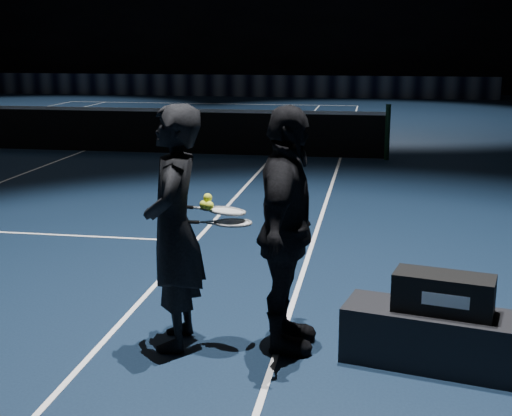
{
  "coord_description": "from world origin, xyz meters",
  "views": [
    {
      "loc": [
        6.17,
        -14.28,
        2.33
      ],
      "look_at": [
        5.32,
        -9.21,
        1.11
      ],
      "focal_mm": 50.0,
      "sensor_mm": 36.0,
      "label": 1
    }
  ],
  "objects": [
    {
      "name": "court_lines",
      "position": [
        0.0,
        0.0,
        0.0
      ],
      "size": [
        10.98,
        23.78,
        0.01
      ],
      "primitive_type": null,
      "color": "white",
      "rests_on": "floor"
    },
    {
      "name": "sponsor_backdrop",
      "position": [
        0.0,
        15.5,
        0.45
      ],
      "size": [
        22.0,
        0.15,
        0.9
      ],
      "primitive_type": "cube",
      "color": "black",
      "rests_on": "floor"
    },
    {
      "name": "bag_signature",
      "position": [
        6.7,
        -9.46,
        0.56
      ],
      "size": [
        0.32,
        0.08,
        0.09
      ],
      "primitive_type": "cube",
      "rotation": [
        0.0,
        0.0,
        -0.22
      ],
      "color": "white",
      "rests_on": "racket_bag"
    },
    {
      "name": "racket_bag",
      "position": [
        6.7,
        -9.3,
        0.56
      ],
      "size": [
        0.75,
        0.45,
        0.28
      ],
      "primitive_type": "cube",
      "rotation": [
        0.0,
        0.0,
        -0.22
      ],
      "color": "black",
      "rests_on": "player_bench"
    },
    {
      "name": "player_a",
      "position": [
        4.69,
        -9.24,
        0.94
      ],
      "size": [
        0.53,
        0.73,
        1.88
      ],
      "primitive_type": "imported",
      "rotation": [
        0.0,
        0.0,
        -1.45
      ],
      "color": "black",
      "rests_on": "floor"
    },
    {
      "name": "tennis_balls",
      "position": [
        4.95,
        -9.22,
        1.14
      ],
      "size": [
        0.12,
        0.1,
        0.12
      ],
      "primitive_type": null,
      "color": "yellow",
      "rests_on": "racket_upper"
    },
    {
      "name": "racket_lower",
      "position": [
        5.14,
        -9.2,
        0.99
      ],
      "size": [
        0.7,
        0.28,
        0.03
      ],
      "primitive_type": null,
      "rotation": [
        0.0,
        0.0,
        0.09
      ],
      "color": "black",
      "rests_on": "player_a"
    },
    {
      "name": "player_b",
      "position": [
        5.54,
        -9.17,
        0.94
      ],
      "size": [
        0.48,
        1.11,
        1.88
      ],
      "primitive_type": "imported",
      "rotation": [
        0.0,
        0.0,
        1.55
      ],
      "color": "black",
      "rests_on": "floor"
    },
    {
      "name": "racket_upper",
      "position": [
        5.09,
        -9.17,
        1.07
      ],
      "size": [
        0.71,
        0.33,
        0.1
      ],
      "primitive_type": null,
      "rotation": [
        0.0,
        0.1,
        0.16
      ],
      "color": "black",
      "rests_on": "player_b"
    },
    {
      "name": "player_bench",
      "position": [
        6.7,
        -9.3,
        0.21
      ],
      "size": [
        1.47,
        0.76,
        0.42
      ],
      "primitive_type": "cube",
      "rotation": [
        0.0,
        0.0,
        -0.22
      ],
      "color": "black",
      "rests_on": "floor"
    },
    {
      "name": "net_mesh",
      "position": [
        0.0,
        0.0,
        0.45
      ],
      "size": [
        12.8,
        0.02,
        0.86
      ],
      "primitive_type": "cube",
      "color": "black",
      "rests_on": "floor"
    },
    {
      "name": "net_post_right",
      "position": [
        6.4,
        0.0,
        0.55
      ],
      "size": [
        0.1,
        0.1,
        1.1
      ],
      "primitive_type": "cylinder",
      "color": "black",
      "rests_on": "floor"
    },
    {
      "name": "floor",
      "position": [
        0.0,
        0.0,
        0.0
      ],
      "size": [
        36.0,
        36.0,
        0.0
      ],
      "primitive_type": "plane",
      "color": "black",
      "rests_on": "ground"
    },
    {
      "name": "net_tape",
      "position": [
        0.0,
        0.0,
        0.92
      ],
      "size": [
        12.8,
        0.03,
        0.07
      ],
      "primitive_type": "cube",
      "color": "white",
      "rests_on": "net_mesh"
    }
  ]
}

